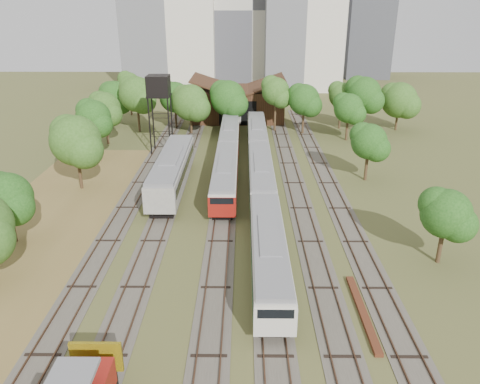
{
  "coord_description": "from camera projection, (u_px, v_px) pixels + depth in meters",
  "views": [
    {
      "loc": [
        0.05,
        -26.32,
        19.71
      ],
      "look_at": [
        -0.3,
        16.06,
        2.5
      ],
      "focal_mm": 35.0,
      "sensor_mm": 36.0,
      "label": 1
    }
  ],
  "objects": [
    {
      "name": "tower_far_right",
      "position": [
        368.0,
        25.0,
        128.19
      ],
      "size": [
        12.0,
        12.0,
        28.0
      ],
      "primitive_type": "cube",
      "color": "#404147",
      "rests_on": "ground"
    },
    {
      "name": "railcar_green_set",
      "position": [
        261.0,
        175.0,
        52.31
      ],
      "size": [
        2.68,
        52.08,
        3.31
      ],
      "color": "black",
      "rests_on": "ground"
    },
    {
      "name": "tree_band_far",
      "position": [
        263.0,
        98.0,
        75.05
      ],
      "size": [
        48.2,
        9.15,
        9.01
      ],
      "color": "#382616",
      "rests_on": "ground"
    },
    {
      "name": "tracks",
      "position": [
        238.0,
        183.0,
        54.95
      ],
      "size": [
        24.6,
        80.0,
        0.19
      ],
      "color": "#4C473D",
      "rests_on": "ground"
    },
    {
      "name": "railcar_red_set",
      "position": [
        228.0,
        153.0,
        60.12
      ],
      "size": [
        2.67,
        34.58,
        3.3
      ],
      "color": "black",
      "rests_on": "ground"
    },
    {
      "name": "tree_band_left",
      "position": [
        74.0,
        134.0,
        55.76
      ],
      "size": [
        9.03,
        74.11,
        8.44
      ],
      "color": "#382616",
      "rests_on": "ground"
    },
    {
      "name": "old_grey_coach",
      "position": [
        172.0,
        171.0,
        52.69
      ],
      "size": [
        3.15,
        18.0,
        3.89
      ],
      "color": "black",
      "rests_on": "ground"
    },
    {
      "name": "maintenance_shed",
      "position": [
        238.0,
        103.0,
        84.43
      ],
      "size": [
        16.45,
        11.55,
        7.58
      ],
      "color": "#352313",
      "rests_on": "ground"
    },
    {
      "name": "dry_grass_patch",
      "position": [
        29.0,
        255.0,
        39.35
      ],
      "size": [
        14.0,
        60.0,
        0.04
      ],
      "primitive_type": "cube",
      "color": "brown",
      "rests_on": "ground"
    },
    {
      "name": "tree_band_right",
      "position": [
        373.0,
        138.0,
        55.7
      ],
      "size": [
        5.55,
        40.82,
        7.16
      ],
      "color": "#382616",
      "rests_on": "ground"
    },
    {
      "name": "rail_pile_far",
      "position": [
        363.0,
        312.0,
        31.85
      ],
      "size": [
        0.53,
        8.53,
        0.28
      ],
      "primitive_type": "cube",
      "color": "#5C2D1A",
      "rests_on": "ground"
    },
    {
      "name": "tower_centre",
      "position": [
        252.0,
        10.0,
        117.66
      ],
      "size": [
        20.0,
        18.0,
        36.0
      ],
      "primitive_type": "cube",
      "color": "beige",
      "rests_on": "ground"
    },
    {
      "name": "ground",
      "position": [
        242.0,
        315.0,
        31.8
      ],
      "size": [
        240.0,
        240.0,
        0.0
      ],
      "primitive_type": "plane",
      "color": "#475123",
      "rests_on": "ground"
    },
    {
      "name": "railcar_rear",
      "position": [
        233.0,
        107.0,
        85.25
      ],
      "size": [
        3.14,
        16.08,
        3.88
      ],
      "color": "black",
      "rests_on": "ground"
    },
    {
      "name": "water_tower",
      "position": [
        159.0,
        88.0,
        63.19
      ],
      "size": [
        3.08,
        3.08,
        10.68
      ],
      "color": "black",
      "rests_on": "ground"
    }
  ]
}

